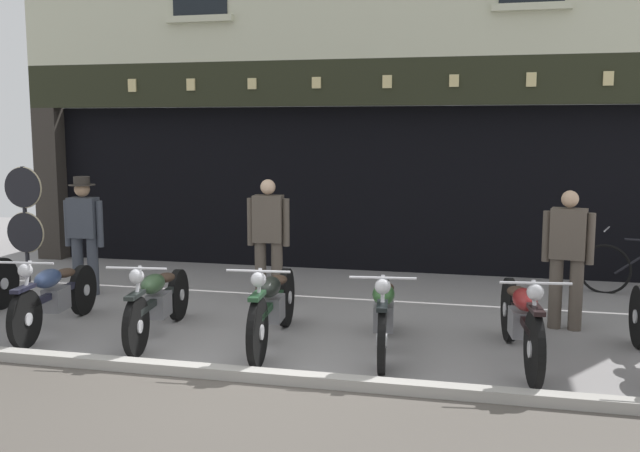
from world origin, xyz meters
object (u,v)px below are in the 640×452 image
at_px(salesman_left, 84,230).
at_px(advert_board_far, 517,160).
at_px(shopkeeper_center, 268,235).
at_px(motorcycle_left, 55,294).
at_px(tyre_sign_pole, 24,212).
at_px(motorcycle_center_left, 158,300).
at_px(motorcycle_center_right, 384,312).
at_px(advert_board_near, 453,157).
at_px(motorcycle_right, 521,318).
at_px(motorcycle_center, 273,304).
at_px(salesman_right, 567,254).

height_order(salesman_left, advert_board_far, advert_board_far).
bearing_deg(salesman_left, shopkeeper_center, -179.97).
height_order(motorcycle_left, tyre_sign_pole, tyre_sign_pole).
bearing_deg(shopkeeper_center, tyre_sign_pole, -8.95).
height_order(motorcycle_left, motorcycle_center_left, motorcycle_left).
relative_size(motorcycle_center_right, shopkeeper_center, 1.21).
bearing_deg(tyre_sign_pole, advert_board_far, 16.72).
xyz_separation_m(motorcycle_center_left, tyre_sign_pole, (-3.14, 2.15, 0.64)).
relative_size(tyre_sign_pole, advert_board_near, 1.60).
distance_m(motorcycle_right, tyre_sign_pole, 7.29).
height_order(motorcycle_right, advert_board_far, advert_board_far).
distance_m(shopkeeper_center, advert_board_far, 4.11).
relative_size(motorcycle_center, shopkeeper_center, 1.30).
bearing_deg(tyre_sign_pole, advert_board_near, 19.19).
height_order(motorcycle_left, motorcycle_center, motorcycle_center).
height_order(motorcycle_center_left, salesman_right, salesman_right).
bearing_deg(motorcycle_center_left, advert_board_near, -131.45).
height_order(motorcycle_center_right, advert_board_far, advert_board_far).
height_order(motorcycle_center_left, tyre_sign_pole, tyre_sign_pole).
bearing_deg(motorcycle_center, motorcycle_right, 175.13).
height_order(advert_board_near, advert_board_far, advert_board_near).
bearing_deg(advert_board_far, salesman_right, -80.71).
height_order(shopkeeper_center, tyre_sign_pole, tyre_sign_pole).
bearing_deg(motorcycle_left, salesman_right, -172.72).
bearing_deg(shopkeeper_center, motorcycle_center_right, 131.36).
xyz_separation_m(salesman_right, advert_board_near, (-1.43, 2.91, 0.95)).
distance_m(motorcycle_center_left, advert_board_near, 5.35).
bearing_deg(shopkeeper_center, advert_board_near, -135.62).
height_order(salesman_left, salesman_right, salesman_left).
bearing_deg(shopkeeper_center, motorcycle_center_left, 65.07).
height_order(motorcycle_left, advert_board_far, advert_board_far).
relative_size(shopkeeper_center, tyre_sign_pole, 0.94).
bearing_deg(motorcycle_center_right, salesman_left, -27.29).
bearing_deg(salesman_right, motorcycle_right, 79.66).
xyz_separation_m(motorcycle_center_right, tyre_sign_pole, (-5.61, 2.12, 0.63)).
relative_size(motorcycle_right, advert_board_far, 2.13).
distance_m(motorcycle_center_left, salesman_right, 4.57).
bearing_deg(advert_board_near, salesman_left, -151.37).
bearing_deg(motorcycle_left, shopkeeper_center, -143.31).
height_order(motorcycle_right, advert_board_near, advert_board_near).
xyz_separation_m(tyre_sign_pole, advert_board_near, (6.05, 2.11, 0.77)).
height_order(motorcycle_center, motorcycle_center_right, motorcycle_center).
xyz_separation_m(salesman_left, advert_board_near, (4.78, 2.61, 0.92)).
bearing_deg(advert_board_far, motorcycle_right, -90.84).
bearing_deg(advert_board_near, advert_board_far, -0.00).
relative_size(motorcycle_center, advert_board_near, 1.96).
bearing_deg(motorcycle_left, motorcycle_center_left, 174.70).
bearing_deg(motorcycle_right, advert_board_near, -85.44).
bearing_deg(salesman_right, shopkeeper_center, 4.75).
distance_m(motorcycle_center, advert_board_far, 5.14).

